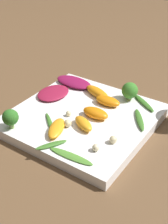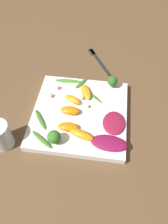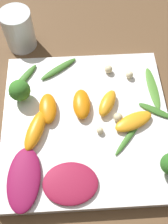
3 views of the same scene
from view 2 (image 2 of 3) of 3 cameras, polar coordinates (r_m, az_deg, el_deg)
name	(u,v)px [view 2 (image 2 of 3)]	position (r m, az deg, el deg)	size (l,w,h in m)	color
ground_plane	(80,116)	(0.72, -1.09, -1.10)	(2.40, 2.40, 0.00)	brown
plate	(80,114)	(0.71, -1.11, -0.55)	(0.30, 0.30, 0.02)	white
drinking_glass	(0,135)	(0.67, -21.02, -5.70)	(0.06, 0.06, 0.09)	white
fork	(97,58)	(0.92, 3.54, 13.79)	(0.16, 0.11, 0.01)	#262628
radicchio_leaf_0	(114,123)	(0.67, 7.81, -2.81)	(0.09, 0.07, 0.01)	maroon
radicchio_leaf_1	(109,143)	(0.63, 6.53, -8.05)	(0.06, 0.11, 0.01)	maroon
orange_segment_0	(73,100)	(0.72, -2.95, 3.27)	(0.05, 0.06, 0.02)	orange
orange_segment_1	(86,92)	(0.75, 0.51, 5.32)	(0.08, 0.06, 0.02)	orange
orange_segment_2	(81,134)	(0.64, -0.78, -5.82)	(0.05, 0.08, 0.02)	orange
orange_segment_3	(70,111)	(0.69, -3.62, 0.39)	(0.03, 0.06, 0.02)	orange
orange_segment_4	(68,127)	(0.66, -4.12, -3.88)	(0.03, 0.06, 0.02)	orange
broccoli_floret_0	(54,137)	(0.62, -7.85, -6.53)	(0.04, 0.04, 0.04)	#7A9E51
broccoli_floret_1	(112,81)	(0.76, 7.43, 7.97)	(0.03, 0.03, 0.04)	#7A9E51
arugula_sprig_0	(42,139)	(0.65, -11.01, -7.05)	(0.06, 0.08, 0.01)	#3D7528
arugula_sprig_1	(40,119)	(0.69, -11.31, -1.88)	(0.08, 0.06, 0.01)	#3D7528
arugula_sprig_2	(68,81)	(0.79, -4.24, 8.10)	(0.02, 0.09, 0.00)	#518E33
arugula_sprig_3	(82,83)	(0.78, -0.63, 7.59)	(0.06, 0.05, 0.01)	#3D7528
arugula_sprig_4	(93,95)	(0.74, 2.29, 4.34)	(0.07, 0.08, 0.01)	#3D7528
macadamia_nut_0	(57,87)	(0.77, -6.95, 6.39)	(0.01, 0.01, 0.01)	beige
macadamia_nut_1	(88,106)	(0.71, 0.98, 1.57)	(0.01, 0.01, 0.01)	beige
macadamia_nut_2	(51,95)	(0.74, -8.74, 4.34)	(0.02, 0.02, 0.02)	beige
macadamia_nut_3	(83,97)	(0.73, -0.23, 3.89)	(0.02, 0.02, 0.02)	beige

